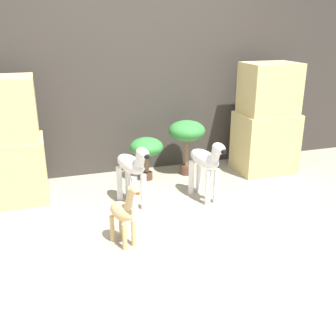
# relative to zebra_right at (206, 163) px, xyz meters

# --- Properties ---
(ground_plane) EXTENTS (14.00, 14.00, 0.00)m
(ground_plane) POSITION_rel_zebra_right_xyz_m (-0.41, -0.63, -0.38)
(ground_plane) COLOR #9E937F
(wall_back) EXTENTS (6.40, 0.08, 2.20)m
(wall_back) POSITION_rel_zebra_right_xyz_m (-0.41, 1.07, 0.72)
(wall_back) COLOR #38332D
(wall_back) RESTS_ON ground_plane
(rock_pillar_left) EXTENTS (0.65, 0.50, 1.20)m
(rock_pillar_left) POSITION_rel_zebra_right_xyz_m (-1.79, 0.55, 0.19)
(rock_pillar_left) COLOR #D1B775
(rock_pillar_left) RESTS_ON ground_plane
(rock_pillar_right) EXTENTS (0.65, 0.50, 1.24)m
(rock_pillar_right) POSITION_rel_zebra_right_xyz_m (0.97, 0.55, 0.21)
(rock_pillar_right) COLOR #D1B775
(rock_pillar_right) RESTS_ON ground_plane
(zebra_right) EXTENTS (0.23, 0.55, 0.63)m
(zebra_right) POSITION_rel_zebra_right_xyz_m (0.00, 0.00, 0.00)
(zebra_right) COLOR white
(zebra_right) RESTS_ON ground_plane
(zebra_left) EXTENTS (0.27, 0.55, 0.63)m
(zebra_left) POSITION_rel_zebra_right_xyz_m (-0.71, 0.07, 0.00)
(zebra_left) COLOR white
(zebra_left) RESTS_ON ground_plane
(giraffe_figurine) EXTENTS (0.23, 0.36, 0.54)m
(giraffe_figurine) POSITION_rel_zebra_right_xyz_m (-0.93, -0.59, -0.10)
(giraffe_figurine) COLOR tan
(giraffe_figurine) RESTS_ON ground_plane
(potted_palm_front) EXTENTS (0.36, 0.36, 0.48)m
(potted_palm_front) POSITION_rel_zebra_right_xyz_m (-0.41, 0.68, -0.02)
(potted_palm_front) COLOR #513323
(potted_palm_front) RESTS_ON ground_plane
(potted_palm_back) EXTENTS (0.41, 0.41, 0.63)m
(potted_palm_back) POSITION_rel_zebra_right_xyz_m (0.06, 0.71, 0.11)
(potted_palm_back) COLOR #513323
(potted_palm_back) RESTS_ON ground_plane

